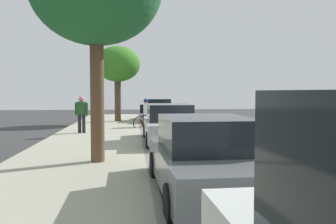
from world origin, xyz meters
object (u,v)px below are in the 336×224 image
parked_sedan_silver_second (169,125)px  street_tree_near_cyclist (118,65)px  parked_sedan_green_nearest (158,111)px  pedestrian_on_phone (82,112)px  cyclist_with_backpack (145,111)px  parked_sedan_grey_mid (206,158)px  bicycle_at_curb (150,123)px

parked_sedan_silver_second → street_tree_near_cyclist: 10.03m
parked_sedan_green_nearest → pedestrian_on_phone: bearing=59.8°
cyclist_with_backpack → parked_sedan_grey_mid: bearing=93.2°
parked_sedan_green_nearest → cyclist_with_backpack: (0.93, 4.07, 0.22)m
bicycle_at_curb → pedestrian_on_phone: 3.84m
parked_sedan_silver_second → pedestrian_on_phone: (3.62, -3.05, 0.30)m
street_tree_near_cyclist → pedestrian_on_phone: size_ratio=2.86×
parked_sedan_silver_second → parked_sedan_grey_mid: 6.80m
parked_sedan_grey_mid → cyclist_with_backpack: size_ratio=2.76×
parked_sedan_green_nearest → parked_sedan_grey_mid: size_ratio=1.00×
parked_sedan_grey_mid → cyclist_with_backpack: 12.42m
parked_sedan_grey_mid → cyclist_with_backpack: bearing=-86.8°
street_tree_near_cyclist → cyclist_with_backpack: bearing=112.8°
parked_sedan_silver_second → street_tree_near_cyclist: bearing=-76.3°
bicycle_at_curb → cyclist_with_backpack: size_ratio=1.09×
cyclist_with_backpack → pedestrian_on_phone: pedestrian_on_phone is taller
parked_sedan_green_nearest → parked_sedan_grey_mid: same height
bicycle_at_curb → street_tree_near_cyclist: size_ratio=0.38×
parked_sedan_green_nearest → bicycle_at_curb: 4.59m
parked_sedan_grey_mid → parked_sedan_green_nearest: bearing=-90.8°
parked_sedan_silver_second → bicycle_at_curb: 5.17m
parked_sedan_green_nearest → parked_sedan_silver_second: bearing=88.6°
parked_sedan_green_nearest → bicycle_at_curb: parked_sedan_green_nearest is taller
bicycle_at_curb → cyclist_with_backpack: (0.23, -0.45, 0.59)m
parked_sedan_silver_second → street_tree_near_cyclist: size_ratio=0.95×
street_tree_near_cyclist → pedestrian_on_phone: bearing=77.9°
parked_sedan_green_nearest → parked_sedan_silver_second: 9.66m
parked_sedan_grey_mid → street_tree_near_cyclist: bearing=-82.0°
parked_sedan_silver_second → bicycle_at_curb: parked_sedan_silver_second is taller
parked_sedan_grey_mid → pedestrian_on_phone: (3.61, -9.86, 0.30)m
parked_sedan_grey_mid → bicycle_at_curb: (0.46, -11.94, -0.36)m
cyclist_with_backpack → bicycle_at_curb: bearing=116.5°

